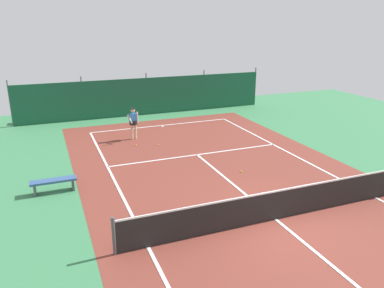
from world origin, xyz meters
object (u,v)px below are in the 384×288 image
(tennis_net, at_px, (277,205))
(tennis_ball_near_player, at_px, (136,145))
(tennis_ball_by_sideline, at_px, (241,171))
(courtside_bench, at_px, (54,183))
(parked_car, at_px, (159,92))
(tennis_ball_midcourt, at_px, (158,145))
(tennis_player, at_px, (133,121))

(tennis_net, xyz_separation_m, tennis_ball_near_player, (-2.30, 8.80, -0.48))
(tennis_ball_by_sideline, distance_m, courtside_bench, 7.24)
(parked_car, bearing_deg, tennis_ball_near_player, 68.43)
(tennis_ball_near_player, bearing_deg, tennis_net, -75.37)
(tennis_net, height_order, tennis_ball_midcourt, tennis_net)
(tennis_player, distance_m, tennis_ball_midcourt, 1.92)
(tennis_player, xyz_separation_m, parked_car, (3.90, 8.20, -0.12))
(courtside_bench, bearing_deg, tennis_ball_by_sideline, -6.67)
(tennis_ball_by_sideline, relative_size, parked_car, 0.02)
(tennis_ball_near_player, xyz_separation_m, parked_car, (4.07, 9.29, 0.81))
(tennis_ball_near_player, height_order, parked_car, parked_car)
(tennis_ball_midcourt, distance_m, parked_car, 10.15)
(tennis_ball_by_sideline, bearing_deg, tennis_ball_midcourt, 114.80)
(tennis_net, distance_m, tennis_ball_by_sideline, 3.93)
(tennis_ball_near_player, xyz_separation_m, tennis_ball_midcourt, (1.03, -0.36, 0.00))
(tennis_player, height_order, tennis_ball_near_player, tennis_player)
(tennis_ball_near_player, xyz_separation_m, tennis_ball_by_sideline, (3.17, -5.00, 0.00))
(tennis_ball_near_player, height_order, tennis_ball_midcourt, same)
(tennis_ball_by_sideline, bearing_deg, tennis_player, 116.25)
(tennis_player, xyz_separation_m, tennis_ball_near_player, (-0.17, -1.09, -0.93))
(parked_car, bearing_deg, tennis_player, 66.65)
(courtside_bench, bearing_deg, tennis_ball_near_player, 46.02)
(tennis_ball_near_player, bearing_deg, tennis_player, 81.17)
(tennis_ball_by_sideline, distance_m, parked_car, 14.33)
(tennis_ball_near_player, xyz_separation_m, courtside_bench, (-4.01, -4.16, 0.34))
(tennis_ball_near_player, relative_size, tennis_ball_midcourt, 1.00)
(tennis_player, xyz_separation_m, tennis_ball_midcourt, (0.86, -1.45, -0.93))
(tennis_ball_by_sideline, bearing_deg, tennis_net, -102.90)
(tennis_net, bearing_deg, tennis_ball_by_sideline, 77.10)
(tennis_net, bearing_deg, tennis_player, 102.15)
(tennis_ball_midcourt, xyz_separation_m, tennis_ball_by_sideline, (2.14, -4.64, 0.00))
(tennis_net, xyz_separation_m, tennis_ball_midcourt, (-1.27, 8.44, -0.48))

